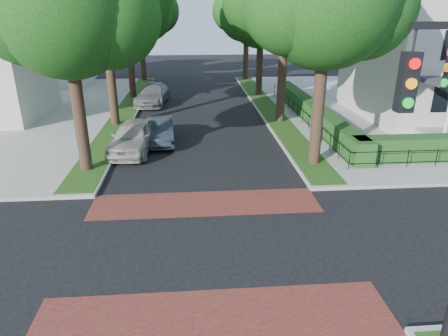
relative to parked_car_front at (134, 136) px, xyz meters
The scene contains 17 objects.
ground 10.48m from the parked_car_front, 69.85° to the right, with size 120.00×120.00×0.00m, color black.
sidewalk_ne 24.87m from the parked_car_front, 21.70° to the left, with size 30.00×30.00×0.15m, color gray.
crosswalk_far 7.57m from the parked_car_front, 61.42° to the right, with size 9.00×2.20×0.01m, color maroon.
crosswalk_near 13.52m from the parked_car_front, 74.53° to the right, with size 9.00×2.20×0.01m, color maroon.
grass_strip_ne 12.95m from the parked_car_front, 45.91° to the left, with size 1.60×29.80×0.02m, color #1F4313.
grass_strip_nw 9.49m from the parked_car_front, 100.96° to the left, with size 1.60×29.80×0.02m, color #1F4313.
tree_right_far 18.14m from the parked_car_front, 57.45° to the left, with size 7.25×6.23×9.74m.
tree_right_back 25.97m from the parked_car_front, 68.55° to the left, with size 7.50×6.45×10.20m.
tree_left_near 7.15m from the parked_car_front, 124.88° to the right, with size 7.50×6.45×10.20m.
tree_left_far 15.82m from the parked_car_front, 97.14° to the left, with size 7.00×6.02×9.86m.
tree_left_back 24.40m from the parked_car_front, 94.38° to the left, with size 7.75×6.66×10.44m.
hedge_main_road 12.44m from the parked_car_front, 24.67° to the left, with size 1.00×18.00×1.20m, color #184618.
fence_main_road 11.72m from the parked_car_front, 26.31° to the left, with size 0.06×18.00×0.90m, color black, non-canonical shape.
house_left_far 25.52m from the parked_car_front, 118.19° to the left, with size 10.00×9.00×10.14m.
parked_car_front is the anchor object (origin of this frame).
parked_car_middle 1.99m from the parked_car_front, 48.93° to the left, with size 1.46×4.19×1.38m, color #222A34.
parked_car_rear 11.82m from the parked_car_front, 90.00° to the left, with size 2.24×5.52×1.60m, color slate.
Camera 1 is at (-0.40, -11.06, 7.18)m, focal length 32.00 mm.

